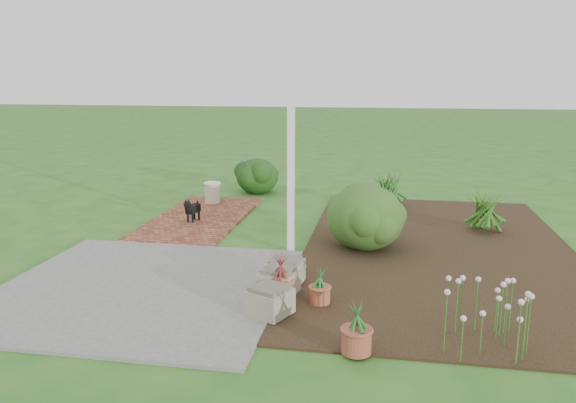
% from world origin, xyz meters
% --- Properties ---
extents(ground, '(80.00, 80.00, 0.00)m').
position_xyz_m(ground, '(0.00, 0.00, 0.00)').
color(ground, '#235D1D').
rests_on(ground, ground).
extents(concrete_patio, '(3.50, 3.50, 0.04)m').
position_xyz_m(concrete_patio, '(-1.25, -1.75, 0.02)').
color(concrete_patio, '#5D5D5B').
rests_on(concrete_patio, ground).
extents(brick_path, '(1.60, 3.50, 0.04)m').
position_xyz_m(brick_path, '(-1.70, 1.75, 0.02)').
color(brick_path, brown).
rests_on(brick_path, ground).
extents(garden_bed, '(4.00, 7.00, 0.03)m').
position_xyz_m(garden_bed, '(2.50, 0.50, 0.01)').
color(garden_bed, black).
rests_on(garden_bed, ground).
extents(veranda_post, '(0.10, 0.10, 2.50)m').
position_xyz_m(veranda_post, '(0.30, 0.10, 1.25)').
color(veranda_post, white).
rests_on(veranda_post, ground).
extents(stone_trough_near, '(0.54, 0.54, 0.27)m').
position_xyz_m(stone_trough_near, '(0.48, -2.28, 0.18)').
color(stone_trough_near, gray).
rests_on(stone_trough_near, concrete_patio).
extents(stone_trough_mid, '(0.46, 0.46, 0.28)m').
position_xyz_m(stone_trough_mid, '(0.48, -1.33, 0.18)').
color(stone_trough_mid, gray).
rests_on(stone_trough_mid, concrete_patio).
extents(stone_trough_far, '(0.49, 0.49, 0.28)m').
position_xyz_m(stone_trough_far, '(0.46, -1.68, 0.18)').
color(stone_trough_far, gray).
rests_on(stone_trough_far, concrete_patio).
extents(black_dog, '(0.20, 0.47, 0.40)m').
position_xyz_m(black_dog, '(-1.72, 1.38, 0.28)').
color(black_dog, black).
rests_on(black_dog, brick_path).
extents(cream_ceramic_urn, '(0.33, 0.33, 0.41)m').
position_xyz_m(cream_ceramic_urn, '(-1.83, 2.93, 0.25)').
color(cream_ceramic_urn, beige).
rests_on(cream_ceramic_urn, brick_path).
extents(evergreen_shrub, '(1.55, 1.55, 1.00)m').
position_xyz_m(evergreen_shrub, '(1.39, 0.41, 0.53)').
color(evergreen_shrub, '#1D3B10').
rests_on(evergreen_shrub, garden_bed).
extents(agapanthus_clump_back, '(1.04, 1.04, 0.83)m').
position_xyz_m(agapanthus_clump_back, '(3.33, 1.69, 0.45)').
color(agapanthus_clump_back, '#0E3E0C').
rests_on(agapanthus_clump_back, garden_bed).
extents(agapanthus_clump_front, '(1.21, 1.21, 0.85)m').
position_xyz_m(agapanthus_clump_front, '(1.73, 3.23, 0.45)').
color(agapanthus_clump_front, '#0F3E17').
rests_on(agapanthus_clump_front, garden_bed).
extents(pink_flower_patch, '(1.22, 1.22, 0.66)m').
position_xyz_m(pink_flower_patch, '(2.66, -2.68, 0.36)').
color(pink_flower_patch, '#113D0F').
rests_on(pink_flower_patch, garden_bed).
extents(terracotta_pot_bronze, '(0.38, 0.38, 0.25)m').
position_xyz_m(terracotta_pot_bronze, '(0.52, -1.85, 0.15)').
color(terracotta_pot_bronze, '#A35237').
rests_on(terracotta_pot_bronze, garden_bed).
extents(terracotta_pot_small_left, '(0.30, 0.30, 0.20)m').
position_xyz_m(terracotta_pot_small_left, '(0.98, -1.85, 0.13)').
color(terracotta_pot_small_left, '#994E33').
rests_on(terracotta_pot_small_left, garden_bed).
extents(terracotta_pot_small_right, '(0.36, 0.36, 0.24)m').
position_xyz_m(terracotta_pot_small_right, '(1.46, -2.98, 0.15)').
color(terracotta_pot_small_right, brown).
rests_on(terracotta_pot_small_right, garden_bed).
extents(purple_flowering_bush, '(0.96, 0.96, 0.81)m').
position_xyz_m(purple_flowering_bush, '(-1.20, 4.24, 0.40)').
color(purple_flowering_bush, black).
rests_on(purple_flowering_bush, ground).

